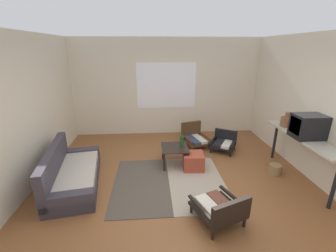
{
  "coord_description": "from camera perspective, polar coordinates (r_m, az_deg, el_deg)",
  "views": [
    {
      "loc": [
        -0.43,
        -3.34,
        2.42
      ],
      "look_at": [
        -0.1,
        1.05,
        0.89
      ],
      "focal_mm": 24.06,
      "sensor_mm": 36.0,
      "label": 1
    }
  ],
  "objects": [
    {
      "name": "side_wall_left",
      "position": [
        4.4,
        -34.62,
        1.67
      ],
      "size": [
        0.12,
        6.6,
        2.7
      ],
      "primitive_type": "cube",
      "color": "beige",
      "rests_on": "ground"
    },
    {
      "name": "wicker_basket",
      "position": [
        5.11,
        25.44,
        -9.84
      ],
      "size": [
        0.24,
        0.24,
        0.2
      ],
      "primitive_type": "cylinder",
      "color": "olive",
      "rests_on": "ground"
    },
    {
      "name": "ground_plane",
      "position": [
        4.14,
        2.58,
        -16.55
      ],
      "size": [
        7.8,
        7.8,
        0.0
      ],
      "primitive_type": "plane",
      "color": "brown"
    },
    {
      "name": "ottoman_orange",
      "position": [
        4.8,
        6.4,
        -8.85
      ],
      "size": [
        0.44,
        0.44,
        0.34
      ],
      "primitive_type": "cube",
      "rotation": [
        0.0,
        0.0,
        -0.06
      ],
      "color": "#993D28",
      "rests_on": "ground"
    },
    {
      "name": "console_shelf",
      "position": [
        4.85,
        30.96,
        -3.24
      ],
      "size": [
        0.4,
        1.87,
        0.89
      ],
      "color": "#B2AD9E",
      "rests_on": "ground"
    },
    {
      "name": "couch",
      "position": [
        4.59,
        -23.35,
        -11.14
      ],
      "size": [
        1.07,
        1.9,
        0.74
      ],
      "color": "#38333D",
      "rests_on": "ground"
    },
    {
      "name": "far_wall_with_window",
      "position": [
        6.5,
        -0.46,
        9.73
      ],
      "size": [
        5.6,
        0.13,
        2.7
      ],
      "color": "beige",
      "rests_on": "ground"
    },
    {
      "name": "glass_bottle",
      "position": [
        4.81,
        3.46,
        -3.89
      ],
      "size": [
        0.07,
        0.07,
        0.29
      ],
      "color": "#194723",
      "rests_on": "coffee_table"
    },
    {
      "name": "armchair_corner",
      "position": [
        5.74,
        13.94,
        -3.91
      ],
      "size": [
        0.75,
        0.74,
        0.48
      ],
      "color": "black",
      "rests_on": "ground"
    },
    {
      "name": "armchair_by_window",
      "position": [
        5.88,
        6.65,
        -2.68
      ],
      "size": [
        0.7,
        0.76,
        0.59
      ],
      "color": "#472D19",
      "rests_on": "ground"
    },
    {
      "name": "side_wall_right",
      "position": [
        4.89,
        35.12,
        3.04
      ],
      "size": [
        0.12,
        6.6,
        2.7
      ],
      "primitive_type": "cube",
      "color": "beige",
      "rests_on": "ground"
    },
    {
      "name": "armchair_striped_foreground",
      "position": [
        3.5,
        13.19,
        -19.73
      ],
      "size": [
        0.81,
        0.82,
        0.51
      ],
      "color": "black",
      "rests_on": "ground"
    },
    {
      "name": "clay_vase",
      "position": [
        5.23,
        27.99,
        1.09
      ],
      "size": [
        0.26,
        0.26,
        0.29
      ],
      "color": "brown",
      "rests_on": "console_shelf"
    },
    {
      "name": "crt_television",
      "position": [
        4.71,
        31.99,
        -0.06
      ],
      "size": [
        0.51,
        0.39,
        0.42
      ],
      "color": "black",
      "rests_on": "console_shelf"
    },
    {
      "name": "coffee_table",
      "position": [
        4.86,
        1.71,
        -6.19
      ],
      "size": [
        0.56,
        0.61,
        0.41
      ],
      "color": "black",
      "rests_on": "ground"
    },
    {
      "name": "area_rug",
      "position": [
        4.39,
        0.28,
        -14.12
      ],
      "size": [
        2.08,
        1.86,
        0.01
      ],
      "color": "#4C4238",
      "rests_on": "ground"
    }
  ]
}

